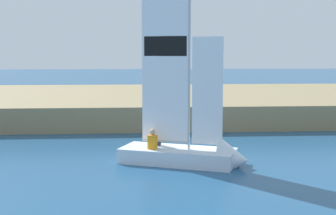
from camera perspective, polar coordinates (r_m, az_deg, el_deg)
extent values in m
cube|color=#897A56|center=(28.91, -0.96, 0.63)|extent=(80.00, 15.38, 1.18)
cube|color=silver|center=(15.58, 1.20, -5.89)|extent=(4.04, 2.79, 0.49)
cone|color=silver|center=(15.17, 8.06, -6.31)|extent=(1.37, 1.60, 1.34)
cylinder|color=#B7B7BC|center=(15.11, 2.60, 5.93)|extent=(0.08, 0.08, 5.90)
cube|color=white|center=(15.34, -0.33, 5.83)|extent=(1.51, 0.63, 5.34)
cube|color=black|center=(15.34, -0.33, 7.49)|extent=(1.37, 0.58, 0.64)
cube|color=white|center=(15.01, 4.81, 2.00)|extent=(0.95, 0.40, 3.46)
cylinder|color=#B7B7BC|center=(15.62, -0.32, -4.12)|extent=(1.52, 0.66, 0.06)
cube|color=orange|center=(15.42, -1.90, -4.23)|extent=(0.33, 0.29, 0.46)
sphere|color=tan|center=(15.36, -1.90, -2.99)|extent=(0.20, 0.20, 0.20)
cube|color=#26262D|center=(16.05, -1.44, -3.64)|extent=(0.33, 0.29, 0.54)
sphere|color=tan|center=(15.99, -1.44, -2.30)|extent=(0.20, 0.20, 0.20)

